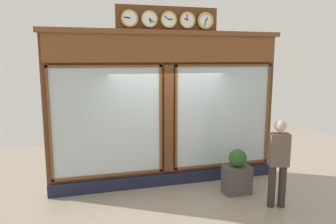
% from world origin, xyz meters
% --- Properties ---
extents(shop_facade, '(5.21, 0.42, 3.88)m').
position_xyz_m(shop_facade, '(-0.00, -0.12, 1.73)').
color(shop_facade, '#5B3319').
rests_on(shop_facade, ground_plane).
extents(pedestrian, '(0.41, 0.31, 1.69)m').
position_xyz_m(pedestrian, '(-1.72, 1.59, 0.93)').
color(pedestrian, '#312A24').
rests_on(pedestrian, ground_plane).
extents(planter_box, '(0.56, 0.36, 0.59)m').
position_xyz_m(planter_box, '(-1.28, 0.82, 0.29)').
color(planter_box, '#4C4742').
rests_on(planter_box, ground_plane).
extents(planter_shrub, '(0.37, 0.37, 0.37)m').
position_xyz_m(planter_shrub, '(-1.28, 0.82, 0.77)').
color(planter_shrub, '#285623').
rests_on(planter_shrub, planter_box).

